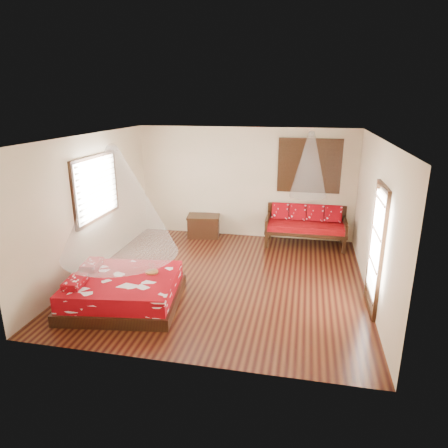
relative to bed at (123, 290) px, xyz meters
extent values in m
cube|color=black|center=(1.51, 1.34, -0.26)|extent=(5.50, 5.50, 0.02)
cube|color=silver|center=(1.51, 1.34, 2.56)|extent=(5.50, 5.50, 0.02)
cube|color=beige|center=(-1.25, 1.34, 1.15)|extent=(0.02, 5.50, 2.80)
cube|color=beige|center=(4.27, 1.34, 1.15)|extent=(0.02, 5.50, 2.80)
cube|color=beige|center=(1.51, 4.10, 1.15)|extent=(5.50, 0.02, 2.80)
cube|color=beige|center=(1.51, -1.42, 1.15)|extent=(5.50, 0.02, 2.80)
cube|color=black|center=(0.01, 0.00, -0.15)|extent=(2.12, 1.97, 0.20)
cube|color=#94040E|center=(0.01, 0.00, 0.10)|extent=(2.01, 1.86, 0.30)
cube|color=#94040E|center=(-0.61, -0.45, 0.31)|extent=(0.34, 0.53, 0.13)
cube|color=#94040E|center=(-0.71, 0.27, 0.31)|extent=(0.34, 0.53, 0.13)
cube|color=black|center=(2.18, 3.27, -0.04)|extent=(0.08, 0.08, 0.42)
cube|color=black|center=(3.99, 3.27, -0.04)|extent=(0.08, 0.08, 0.42)
cube|color=black|center=(2.18, 4.01, -0.04)|extent=(0.08, 0.08, 0.42)
cube|color=black|center=(3.99, 4.01, -0.04)|extent=(0.08, 0.08, 0.42)
cube|color=black|center=(3.09, 3.64, 0.13)|extent=(1.93, 0.86, 0.08)
cube|color=#820604|center=(3.09, 3.64, 0.24)|extent=(1.87, 0.80, 0.14)
cube|color=black|center=(3.09, 4.03, 0.42)|extent=(1.93, 0.06, 0.55)
cube|color=black|center=(2.16, 3.64, 0.29)|extent=(0.06, 0.86, 0.30)
cube|color=black|center=(4.01, 3.64, 0.29)|extent=(0.06, 0.86, 0.30)
cube|color=#94040E|center=(2.44, 3.91, 0.51)|extent=(0.41, 0.20, 0.42)
cube|color=#94040E|center=(2.87, 3.91, 0.51)|extent=(0.41, 0.20, 0.42)
cube|color=#94040E|center=(3.30, 3.91, 0.51)|extent=(0.41, 0.20, 0.42)
cube|color=#94040E|center=(3.73, 3.91, 0.51)|extent=(0.41, 0.20, 0.42)
cube|color=black|center=(0.48, 3.79, 0.01)|extent=(0.86, 0.67, 0.52)
cube|color=black|center=(0.48, 3.79, 0.29)|extent=(0.90, 0.71, 0.05)
cube|color=black|center=(3.09, 4.06, 1.65)|extent=(1.52, 0.06, 1.32)
cube|color=black|center=(3.09, 4.05, 1.65)|extent=(1.35, 0.04, 1.10)
cube|color=black|center=(-1.21, 1.54, 1.45)|extent=(0.08, 1.74, 1.34)
cube|color=white|center=(-1.17, 1.54, 1.45)|extent=(0.04, 1.54, 1.10)
cube|color=black|center=(4.23, 0.74, 0.80)|extent=(0.08, 1.02, 2.16)
cube|color=white|center=(4.21, 0.74, 0.90)|extent=(0.03, 0.82, 1.70)
cylinder|color=brown|center=(0.44, 0.29, 0.26)|extent=(0.23, 0.23, 0.03)
cone|color=white|center=(0.01, 0.00, 1.60)|extent=(1.95, 1.95, 1.80)
cone|color=white|center=(3.09, 3.59, 1.75)|extent=(0.86, 0.86, 1.50)
camera|label=1|loc=(3.01, -5.82, 3.20)|focal=32.00mm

